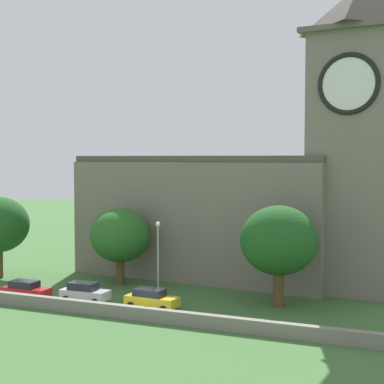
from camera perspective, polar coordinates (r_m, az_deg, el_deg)
ground_plane at (r=66.44m, az=1.50°, el=-8.38°), size 200.00×200.00×0.00m
church at (r=65.60m, az=5.96°, el=0.11°), size 36.98×12.89×30.50m
quay_barrier at (r=51.10m, az=-5.76°, el=-11.34°), size 51.08×0.70×1.11m
car_red at (r=60.00m, az=-15.52°, el=-8.93°), size 4.71×2.26×1.71m
car_silver at (r=57.25m, az=-10.17°, el=-9.37°), size 4.60×2.18×1.88m
car_yellow at (r=54.25m, az=-3.89°, el=-10.08°), size 4.85×2.34×1.79m
streetlamp_west_mid at (r=55.58m, az=-3.25°, el=-5.47°), size 0.44×0.44×7.54m
tree_riverside_west at (r=54.64m, az=8.26°, el=-4.61°), size 6.98×6.98×9.15m
tree_riverside_east at (r=64.12m, az=-6.85°, el=-4.12°), size 6.35×6.35×8.10m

